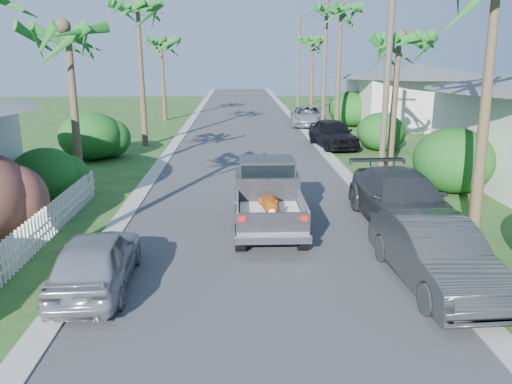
{
  "coord_description": "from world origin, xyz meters",
  "views": [
    {
      "loc": [
        -0.53,
        -7.59,
        5.12
      ],
      "look_at": [
        -0.02,
        6.05,
        1.4
      ],
      "focal_mm": 35.0,
      "sensor_mm": 36.0,
      "label": 1
    }
  ],
  "objects_px": {
    "pickup_truck": "(267,193)",
    "utility_pole_c": "(325,64)",
    "palm_l_b": "(66,28)",
    "utility_pole_d": "(299,62)",
    "parked_car_rm": "(402,200)",
    "palm_l_d": "(161,39)",
    "palm_r_c": "(341,8)",
    "palm_r_b": "(399,37)",
    "palm_r_d": "(313,38)",
    "palm_l_c": "(137,4)",
    "parked_car_rf": "(333,134)",
    "parked_car_ln": "(96,260)",
    "parked_car_rd": "(307,116)",
    "house_right_far": "(417,98)",
    "parked_car_rn": "(435,254)"
  },
  "relations": [
    {
      "from": "pickup_truck",
      "to": "utility_pole_c",
      "type": "distance_m",
      "value": 21.62
    },
    {
      "from": "palm_l_b",
      "to": "utility_pole_d",
      "type": "relative_size",
      "value": 0.82
    },
    {
      "from": "parked_car_rm",
      "to": "utility_pole_d",
      "type": "bearing_deg",
      "value": 86.49
    },
    {
      "from": "palm_l_d",
      "to": "palm_r_c",
      "type": "relative_size",
      "value": 0.82
    },
    {
      "from": "pickup_truck",
      "to": "palm_l_d",
      "type": "relative_size",
      "value": 0.66
    },
    {
      "from": "parked_car_rm",
      "to": "palm_r_b",
      "type": "height_order",
      "value": "palm_r_b"
    },
    {
      "from": "pickup_truck",
      "to": "palm_r_d",
      "type": "xyz_separation_m",
      "value": [
        6.13,
        32.67,
        5.73
      ]
    },
    {
      "from": "palm_r_b",
      "to": "palm_r_c",
      "type": "xyz_separation_m",
      "value": [
        -0.4,
        11.0,
        2.16
      ]
    },
    {
      "from": "palm_l_b",
      "to": "palm_l_c",
      "type": "xyz_separation_m",
      "value": [
        0.8,
        10.0,
        1.77
      ]
    },
    {
      "from": "palm_l_c",
      "to": "palm_r_b",
      "type": "distance_m",
      "value": 14.55
    },
    {
      "from": "parked_car_rf",
      "to": "palm_r_c",
      "type": "xyz_separation_m",
      "value": [
        1.2,
        5.1,
        7.3
      ]
    },
    {
      "from": "parked_car_ln",
      "to": "palm_r_b",
      "type": "relative_size",
      "value": 0.55
    },
    {
      "from": "palm_r_d",
      "to": "palm_l_c",
      "type": "bearing_deg",
      "value": -124.78
    },
    {
      "from": "palm_l_c",
      "to": "parked_car_ln",
      "type": "bearing_deg",
      "value": -83.24
    },
    {
      "from": "parked_car_ln",
      "to": "palm_r_d",
      "type": "relative_size",
      "value": 0.49
    },
    {
      "from": "pickup_truck",
      "to": "palm_r_b",
      "type": "xyz_separation_m",
      "value": [
        6.23,
        7.67,
        4.94
      ]
    },
    {
      "from": "parked_car_rd",
      "to": "palm_r_c",
      "type": "bearing_deg",
      "value": -67.64
    },
    {
      "from": "palm_l_c",
      "to": "palm_l_d",
      "type": "relative_size",
      "value": 1.19
    },
    {
      "from": "pickup_truck",
      "to": "parked_car_rm",
      "type": "distance_m",
      "value": 4.17
    },
    {
      "from": "palm_l_c",
      "to": "palm_r_c",
      "type": "xyz_separation_m",
      "value": [
        12.2,
        4.0,
        0.2
      ]
    },
    {
      "from": "parked_car_rd",
      "to": "palm_r_c",
      "type": "height_order",
      "value": "palm_r_c"
    },
    {
      "from": "house_right_far",
      "to": "parked_car_ln",
      "type": "bearing_deg",
      "value": -121.78
    },
    {
      "from": "parked_car_rm",
      "to": "parked_car_rf",
      "type": "xyz_separation_m",
      "value": [
        0.47,
        13.9,
        -0.02
      ]
    },
    {
      "from": "palm_r_c",
      "to": "palm_l_c",
      "type": "bearing_deg",
      "value": -161.85
    },
    {
      "from": "pickup_truck",
      "to": "palm_l_c",
      "type": "height_order",
      "value": "palm_l_c"
    },
    {
      "from": "parked_car_rm",
      "to": "palm_r_c",
      "type": "bearing_deg",
      "value": 83.16
    },
    {
      "from": "palm_l_d",
      "to": "house_right_far",
      "type": "bearing_deg",
      "value": -11.59
    },
    {
      "from": "parked_car_rm",
      "to": "palm_l_b",
      "type": "xyz_separation_m",
      "value": [
        -11.33,
        5.0,
        5.32
      ]
    },
    {
      "from": "parked_car_rm",
      "to": "palm_r_c",
      "type": "xyz_separation_m",
      "value": [
        1.67,
        19.0,
        7.28
      ]
    },
    {
      "from": "palm_l_b",
      "to": "parked_car_rd",
      "type": "bearing_deg",
      "value": 57.66
    },
    {
      "from": "parked_car_rn",
      "to": "parked_car_ln",
      "type": "xyz_separation_m",
      "value": [
        -7.68,
        0.16,
        -0.1
      ]
    },
    {
      "from": "parked_car_rf",
      "to": "palm_r_d",
      "type": "relative_size",
      "value": 0.59
    },
    {
      "from": "parked_car_rf",
      "to": "parked_car_ln",
      "type": "distance_m",
      "value": 19.94
    },
    {
      "from": "utility_pole_c",
      "to": "palm_l_c",
      "type": "bearing_deg",
      "value": -152.65
    },
    {
      "from": "parked_car_rn",
      "to": "house_right_far",
      "type": "distance_m",
      "value": 28.69
    },
    {
      "from": "utility_pole_d",
      "to": "utility_pole_c",
      "type": "bearing_deg",
      "value": -90.0
    },
    {
      "from": "palm_r_b",
      "to": "palm_l_c",
      "type": "bearing_deg",
      "value": 150.95
    },
    {
      "from": "parked_car_rf",
      "to": "utility_pole_d",
      "type": "height_order",
      "value": "utility_pole_d"
    },
    {
      "from": "parked_car_rd",
      "to": "utility_pole_d",
      "type": "distance_m",
      "value": 13.25
    },
    {
      "from": "parked_car_rm",
      "to": "house_right_far",
      "type": "bearing_deg",
      "value": 67.97
    },
    {
      "from": "palm_r_b",
      "to": "palm_r_d",
      "type": "bearing_deg",
      "value": 90.23
    },
    {
      "from": "parked_car_ln",
      "to": "palm_l_d",
      "type": "xyz_separation_m",
      "value": [
        -2.76,
        31.02,
        5.77
      ]
    },
    {
      "from": "utility_pole_c",
      "to": "house_right_far",
      "type": "bearing_deg",
      "value": 15.12
    },
    {
      "from": "palm_l_b",
      "to": "palm_r_b",
      "type": "height_order",
      "value": "palm_l_b"
    },
    {
      "from": "palm_l_c",
      "to": "palm_r_c",
      "type": "distance_m",
      "value": 12.84
    },
    {
      "from": "palm_r_c",
      "to": "palm_r_d",
      "type": "height_order",
      "value": "palm_r_c"
    },
    {
      "from": "parked_car_rn",
      "to": "palm_l_b",
      "type": "relative_size",
      "value": 0.64
    },
    {
      "from": "parked_car_rf",
      "to": "utility_pole_d",
      "type": "relative_size",
      "value": 0.53
    },
    {
      "from": "parked_car_rd",
      "to": "palm_l_c",
      "type": "height_order",
      "value": "palm_l_c"
    },
    {
      "from": "palm_l_c",
      "to": "palm_r_c",
      "type": "bearing_deg",
      "value": 18.15
    }
  ]
}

